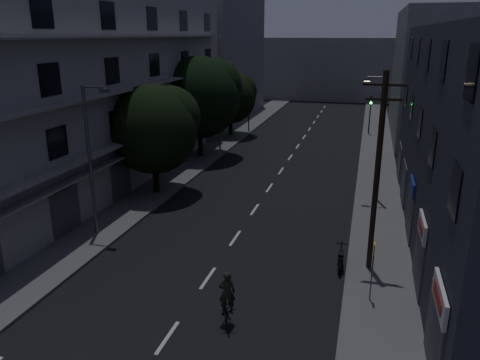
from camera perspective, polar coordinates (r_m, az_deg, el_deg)
The scene contains 20 objects.
ground at distance 38.35m, azimuth 5.15°, elevation 1.32°, with size 160.00×160.00×0.00m, color black.
sidewalk_left at distance 40.27m, azimuth -5.41°, elevation 2.20°, with size 3.00×90.00×0.15m, color #565659.
sidewalk_right at distance 37.81m, azimuth 16.40°, elevation 0.55°, with size 3.00×90.00×0.15m, color #565659.
lane_markings at distance 44.31m, azimuth 6.62°, elevation 3.48°, with size 0.15×60.50×0.01m.
building_left at distance 34.78m, azimuth -16.95°, elevation 10.75°, with size 7.00×36.00×14.00m.
building_far_left at distance 62.15m, azimuth -1.95°, elevation 15.00°, with size 6.00×20.00×16.00m, color slate.
building_far_right at distance 53.76m, azimuth 21.77°, elevation 11.84°, with size 6.00×20.00×13.00m, color slate.
building_far_end at distance 81.75m, azimuth 11.12°, elevation 13.16°, with size 24.00×8.00×10.00m, color slate.
tree_near at distance 31.74m, azimuth -10.42°, elevation 6.52°, with size 5.95×5.95×7.34m.
tree_mid at distance 41.17m, azimuth -4.87°, elevation 10.37°, with size 7.06×7.06×8.69m.
tree_far at distance 50.19m, azimuth -1.10°, elevation 10.20°, with size 5.35×5.35×6.61m.
traffic_signal_far_right at distance 52.71m, azimuth 15.63°, elevation 8.60°, with size 0.28×0.37×4.10m.
traffic_signal_far_left at distance 52.84m, azimuth 1.07°, elevation 9.25°, with size 0.28×0.37×4.10m.
street_lamp_left_near at distance 25.55m, azimuth -17.69°, elevation 3.04°, with size 1.51×0.25×8.00m.
street_lamp_right at distance 30.85m, azimuth 16.76°, elevation 5.49°, with size 1.51×0.25×8.00m.
street_lamp_left_far at distance 44.12m, azimuth -2.38°, elevation 9.59°, with size 1.51×0.25×8.00m.
utility_pole at distance 21.33m, azimuth 16.40°, elevation 1.16°, with size 1.80×0.24×9.00m.
bus_stop_sign at distance 19.68m, azimuth 15.92°, elevation -9.50°, with size 0.06×0.35×2.52m.
motorcycle at distance 22.66m, azimuth 12.17°, elevation -9.50°, with size 0.53×1.85×1.19m.
cyclist at distance 18.29m, azimuth -1.58°, elevation -15.12°, with size 1.19×1.83×2.19m.
Camera 1 is at (6.40, -11.31, 10.56)m, focal length 35.00 mm.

